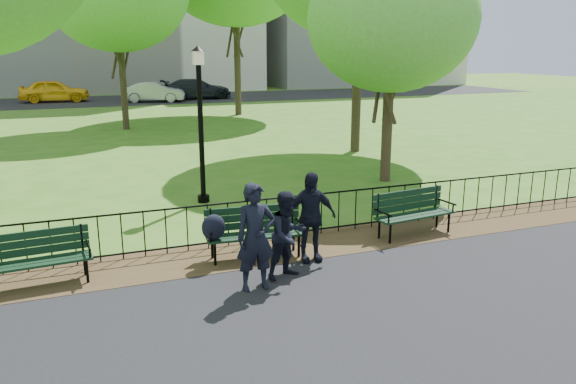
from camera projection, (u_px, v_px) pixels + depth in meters
name	position (u px, v px, depth m)	size (l,w,h in m)	color
ground	(273.00, 283.00, 9.31)	(120.00, 120.00, 0.00)	#32631A
dirt_strip	(246.00, 253.00, 10.66)	(60.00, 1.60, 0.01)	#322114
far_street	(110.00, 101.00, 40.88)	(70.00, 9.00, 0.01)	black
iron_fence	(238.00, 221.00, 10.99)	(24.06, 0.06, 1.00)	black
park_bench_main	(236.00, 227.00, 10.17)	(1.93, 0.73, 1.02)	black
park_bench_left_a	(35.00, 253.00, 9.10)	(1.76, 0.66, 0.98)	black
park_bench_right_a	(412.00, 208.00, 11.60)	(1.83, 0.75, 1.01)	black
lamppost	(201.00, 119.00, 13.68)	(0.34, 0.34, 3.83)	black
tree_near_e	(392.00, 19.00, 15.32)	(4.69, 4.69, 6.54)	#2D2116
person_left	(256.00, 237.00, 8.86)	(0.64, 0.42, 1.75)	black
person_mid	(288.00, 235.00, 9.36)	(0.73, 0.38, 1.50)	black
person_right	(310.00, 217.00, 10.09)	(0.97, 0.40, 1.66)	black
taxi	(54.00, 91.00, 39.64)	(1.87, 4.65, 1.58)	yellow
sedan_silver	(154.00, 92.00, 39.64)	(1.48, 4.24, 1.40)	#A5A8AD
sedan_dark	(197.00, 89.00, 41.92)	(2.09, 5.14, 1.49)	black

